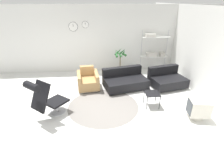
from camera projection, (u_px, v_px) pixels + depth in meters
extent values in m
plane|color=silver|center=(101.00, 105.00, 5.42)|extent=(12.00, 12.00, 0.00)
cube|color=silver|center=(98.00, 40.00, 7.49)|extent=(12.00, 0.06, 2.80)
cylinder|color=black|center=(73.00, 27.00, 7.14)|extent=(0.37, 0.01, 0.37)
cylinder|color=white|center=(73.00, 27.00, 7.14)|extent=(0.35, 0.02, 0.35)
cube|color=black|center=(73.00, 25.00, 7.10)|extent=(0.01, 0.01, 0.11)
cylinder|color=black|center=(85.00, 25.00, 7.14)|extent=(0.28, 0.01, 0.28)
cylinder|color=white|center=(85.00, 25.00, 7.14)|extent=(0.26, 0.02, 0.26)
cube|color=black|center=(85.00, 24.00, 7.11)|extent=(0.01, 0.01, 0.08)
cube|color=silver|center=(215.00, 59.00, 5.05)|extent=(0.06, 12.00, 2.80)
cylinder|color=slate|center=(103.00, 106.00, 5.37)|extent=(2.16, 2.16, 0.01)
cylinder|color=#BCBCC1|center=(58.00, 112.00, 5.08)|extent=(0.62, 0.62, 0.02)
cylinder|color=#BCBCC1|center=(57.00, 107.00, 5.01)|extent=(0.06, 0.06, 0.30)
cube|color=black|center=(56.00, 101.00, 4.93)|extent=(0.76, 0.76, 0.06)
cube|color=black|center=(40.00, 96.00, 4.44)|extent=(0.64, 0.62, 0.72)
cylinder|color=black|center=(32.00, 86.00, 4.17)|extent=(0.48, 0.44, 0.18)
cube|color=silver|center=(88.00, 87.00, 6.45)|extent=(0.69, 0.77, 0.06)
cube|color=#AD8451|center=(88.00, 83.00, 6.36)|extent=(0.60, 0.91, 0.34)
cube|color=#AD8451|center=(87.00, 70.00, 6.51)|extent=(0.52, 0.24, 0.35)
cube|color=#AD8451|center=(97.00, 79.00, 6.38)|extent=(0.23, 0.87, 0.53)
cube|color=#AD8451|center=(79.00, 81.00, 6.26)|extent=(0.23, 0.87, 0.53)
cube|color=black|center=(125.00, 87.00, 6.48)|extent=(1.51, 1.08, 0.05)
cube|color=black|center=(125.00, 83.00, 6.40)|extent=(1.69, 1.25, 0.32)
cube|color=black|center=(122.00, 71.00, 6.57)|extent=(1.53, 0.54, 0.32)
cube|color=black|center=(167.00, 86.00, 6.59)|extent=(1.25, 1.02, 0.05)
cube|color=black|center=(167.00, 81.00, 6.51)|extent=(1.40, 1.18, 0.32)
cube|color=black|center=(163.00, 70.00, 6.68)|extent=(1.23, 0.47, 0.32)
cube|color=black|center=(152.00, 93.00, 5.20)|extent=(0.42, 0.42, 0.02)
cylinder|color=black|center=(147.00, 103.00, 5.11)|extent=(0.02, 0.02, 0.43)
cylinder|color=black|center=(160.00, 103.00, 5.14)|extent=(0.02, 0.02, 0.43)
cylinder|color=black|center=(144.00, 97.00, 5.45)|extent=(0.02, 0.02, 0.43)
cylinder|color=black|center=(156.00, 96.00, 5.48)|extent=(0.02, 0.02, 0.43)
cylinder|color=beige|center=(197.00, 116.00, 4.81)|extent=(0.32, 0.32, 0.12)
cube|color=beige|center=(199.00, 107.00, 4.69)|extent=(0.57, 0.50, 0.45)
cube|color=#282D33|center=(189.00, 107.00, 4.70)|extent=(0.07, 0.37, 0.39)
cylinder|color=brown|center=(120.00, 71.00, 7.68)|extent=(0.26, 0.26, 0.25)
cylinder|color=#382819|center=(120.00, 68.00, 7.64)|extent=(0.24, 0.24, 0.02)
cylinder|color=brown|center=(120.00, 62.00, 7.50)|extent=(0.04, 0.04, 0.58)
cone|color=#2D6B33|center=(124.00, 52.00, 7.33)|extent=(0.10, 0.36, 0.35)
cone|color=#2D6B33|center=(122.00, 52.00, 7.42)|extent=(0.31, 0.29, 0.33)
cone|color=#2D6B33|center=(118.00, 52.00, 7.44)|extent=(0.38, 0.26, 0.33)
cone|color=#2D6B33|center=(116.00, 53.00, 7.32)|extent=(0.12, 0.39, 0.27)
cone|color=#2D6B33|center=(119.00, 53.00, 7.21)|extent=(0.34, 0.30, 0.34)
cone|color=#2D6B33|center=(123.00, 54.00, 7.23)|extent=(0.35, 0.32, 0.29)
cylinder|color=#BCBCC1|center=(141.00, 51.00, 7.69)|extent=(0.03, 0.03, 1.80)
cylinder|color=#BCBCC1|center=(166.00, 51.00, 7.77)|extent=(0.03, 0.03, 1.80)
cube|color=white|center=(154.00, 56.00, 7.72)|extent=(1.18, 0.28, 0.02)
cube|color=white|center=(156.00, 37.00, 7.35)|extent=(1.18, 0.28, 0.02)
cube|color=beige|center=(152.00, 54.00, 7.66)|extent=(0.45, 0.24, 0.16)
cube|color=silver|center=(150.00, 35.00, 7.29)|extent=(0.42, 0.24, 0.13)
cube|color=#B7B2A8|center=(162.00, 54.00, 7.69)|extent=(0.20, 0.24, 0.17)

